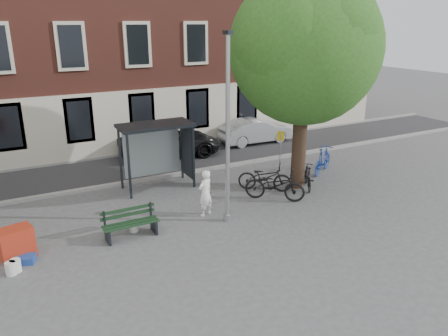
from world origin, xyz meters
TOP-DOWN VIEW (x-y plane):
  - ground at (0.00, 0.00)m, footprint 90.00×90.00m
  - road at (0.00, 7.00)m, footprint 40.00×4.00m
  - curb_near at (0.00, 5.00)m, footprint 40.00×0.25m
  - curb_far at (0.00, 9.00)m, footprint 40.00×0.25m
  - building_row at (0.00, 13.00)m, footprint 30.00×8.00m
  - lamppost at (0.00, 0.00)m, footprint 0.28×0.35m
  - tree_right at (4.01, 1.38)m, footprint 5.76×5.60m
  - bus_shelter at (-0.61, 4.11)m, footprint 2.85×1.45m
  - painter at (-0.45, 0.76)m, footprint 0.69×0.57m
  - bench at (-3.18, 0.41)m, footprint 1.71×0.57m
  - bike_a at (2.61, 1.76)m, footprint 2.10×1.89m
  - bike_b at (6.03, 2.38)m, footprint 1.94×1.48m
  - bike_c at (2.41, 0.78)m, footprint 2.18×2.06m
  - bike_d at (4.24, 1.15)m, footprint 1.21×1.63m
  - car_dark at (1.03, 7.92)m, footprint 5.31×2.99m
  - car_silver at (6.03, 7.97)m, footprint 4.09×1.48m
  - red_stand at (-6.38, 0.68)m, footprint 1.01×0.79m
  - blue_crate at (-6.25, 0.27)m, footprint 0.65×0.56m
  - bucket_a at (-6.61, -0.22)m, footprint 0.31×0.31m
  - bucket_b at (-6.48, -0.12)m, footprint 0.32×0.32m
  - bucket_c at (-3.00, 0.71)m, footprint 0.33×0.33m
  - notice_sign at (4.44, 3.38)m, footprint 0.31×0.14m

SIDE VIEW (x-z plane):
  - ground at x=0.00m, z-range 0.00..0.00m
  - road at x=0.00m, z-range 0.00..0.01m
  - curb_near at x=0.00m, z-range 0.00..0.12m
  - curb_far at x=0.00m, z-range 0.00..0.12m
  - blue_crate at x=-6.25m, z-range 0.00..0.20m
  - bucket_a at x=-6.61m, z-range 0.00..0.36m
  - bucket_b at x=-6.48m, z-range 0.00..0.36m
  - bucket_c at x=-3.00m, z-range 0.00..0.36m
  - bench at x=-3.18m, z-range -0.04..0.84m
  - red_stand at x=-6.38m, z-range 0.00..0.90m
  - bike_d at x=4.24m, z-range 0.00..0.97m
  - bike_a at x=2.61m, z-range 0.00..1.10m
  - bike_b at x=6.03m, z-range 0.00..1.17m
  - bike_c at x=2.41m, z-range 0.00..1.17m
  - car_silver at x=6.03m, z-range 0.00..1.34m
  - car_dark at x=1.03m, z-range 0.00..1.40m
  - painter at x=-0.45m, z-range 0.00..1.63m
  - notice_sign at x=4.44m, z-range 0.39..2.22m
  - bus_shelter at x=-0.61m, z-range 0.61..3.23m
  - lamppost at x=0.00m, z-range -0.27..5.84m
  - tree_right at x=4.01m, z-range 1.52..9.72m
  - building_row at x=0.00m, z-range 0.00..14.00m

